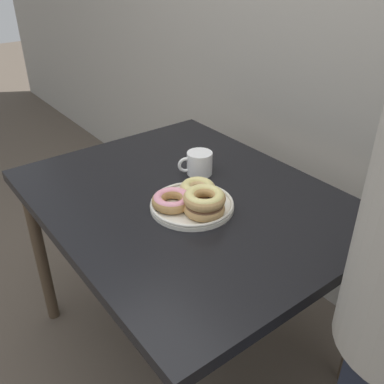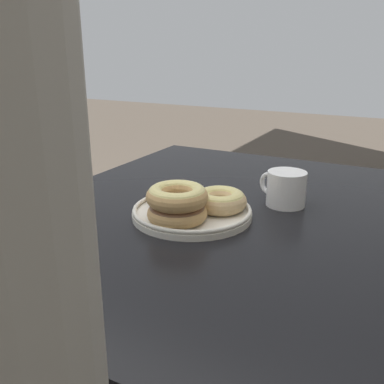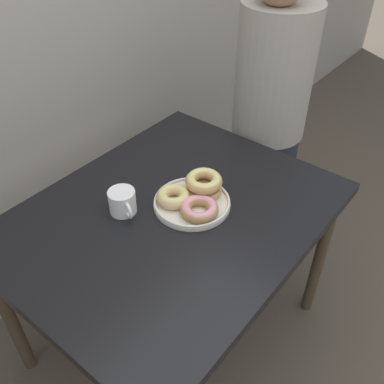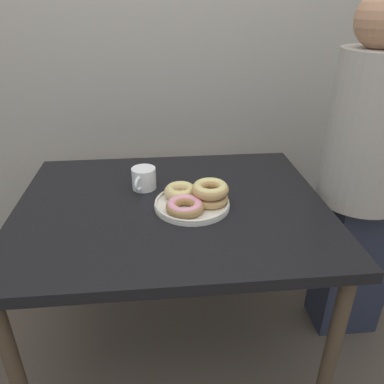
{
  "view_description": "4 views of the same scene",
  "coord_description": "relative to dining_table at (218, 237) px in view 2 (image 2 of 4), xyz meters",
  "views": [
    {
      "loc": [
        1.02,
        -0.35,
        1.51
      ],
      "look_at": [
        0.07,
        0.37,
        0.81
      ],
      "focal_mm": 40.0,
      "sensor_mm": 36.0,
      "label": 1
    },
    {
      "loc": [
        0.89,
        0.79,
        1.12
      ],
      "look_at": [
        0.07,
        0.37,
        0.81
      ],
      "focal_mm": 40.0,
      "sensor_mm": 36.0,
      "label": 2
    },
    {
      "loc": [
        -0.83,
        -0.36,
        1.76
      ],
      "look_at": [
        0.07,
        0.37,
        0.81
      ],
      "focal_mm": 40.0,
      "sensor_mm": 36.0,
      "label": 3
    },
    {
      "loc": [
        -0.04,
        -0.82,
        1.44
      ],
      "look_at": [
        0.07,
        0.37,
        0.81
      ],
      "focal_mm": 35.0,
      "sensor_mm": 36.0,
      "label": 4
    }
  ],
  "objects": [
    {
      "name": "dining_table",
      "position": [
        0.0,
        0.0,
        0.0
      ],
      "size": [
        1.15,
        0.91,
        0.75
      ],
      "color": "black",
      "rests_on": "ground_plane"
    },
    {
      "name": "coffee_mug",
      "position": [
        -0.1,
        0.13,
        0.12
      ],
      "size": [
        0.1,
        0.13,
        0.09
      ],
      "color": "white",
      "rests_on": "dining_table"
    },
    {
      "name": "donut_plate",
      "position": [
        0.09,
        -0.04,
        0.11
      ],
      "size": [
        0.3,
        0.28,
        0.09
      ],
      "color": "silver",
      "rests_on": "dining_table"
    }
  ]
}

